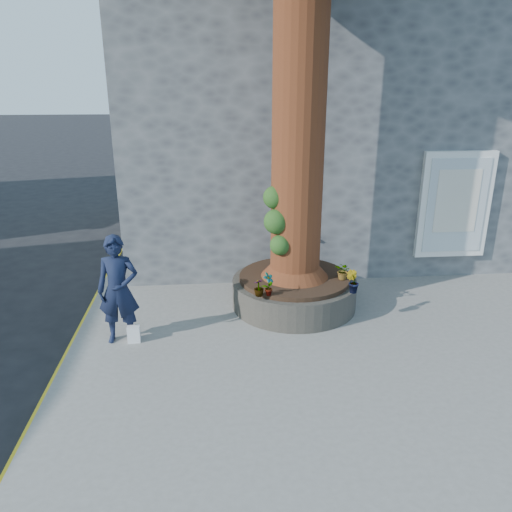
{
  "coord_description": "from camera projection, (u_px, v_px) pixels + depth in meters",
  "views": [
    {
      "loc": [
        -0.68,
        -6.47,
        4.14
      ],
      "look_at": [
        0.05,
        1.65,
        1.25
      ],
      "focal_mm": 35.0,
      "sensor_mm": 36.0,
      "label": 1
    }
  ],
  "objects": [
    {
      "name": "yellow_line",
      "position": [
        72.0,
        346.0,
        8.19
      ],
      "size": [
        0.1,
        30.0,
        0.01
      ],
      "primitive_type": "cube",
      "color": "yellow",
      "rests_on": "ground"
    },
    {
      "name": "planter",
      "position": [
        294.0,
        291.0,
        9.32
      ],
      "size": [
        2.3,
        2.3,
        0.6
      ],
      "color": "black",
      "rests_on": "pavement"
    },
    {
      "name": "pavement",
      "position": [
        343.0,
        331.0,
        8.56
      ],
      "size": [
        9.0,
        8.0,
        0.12
      ],
      "primitive_type": "cube",
      "color": "slate",
      "rests_on": "ground"
    },
    {
      "name": "ground",
      "position": [
        262.0,
        371.0,
        7.51
      ],
      "size": [
        120.0,
        120.0,
        0.0
      ],
      "primitive_type": "plane",
      "color": "black",
      "rests_on": "ground"
    },
    {
      "name": "plant_b",
      "position": [
        353.0,
        282.0,
        8.43
      ],
      "size": [
        0.3,
        0.3,
        0.39
      ],
      "primitive_type": "imported",
      "rotation": [
        0.0,
        0.0,
        2.44
      ],
      "color": "gray",
      "rests_on": "planter"
    },
    {
      "name": "stone_shop",
      "position": [
        328.0,
        118.0,
        13.42
      ],
      "size": [
        10.3,
        8.3,
        6.3
      ],
      "color": "#4D4F52",
      "rests_on": "ground"
    },
    {
      "name": "plant_a",
      "position": [
        268.0,
        284.0,
        8.3
      ],
      "size": [
        0.25,
        0.25,
        0.4
      ],
      "primitive_type": "imported",
      "rotation": [
        0.0,
        0.0,
        0.72
      ],
      "color": "gray",
      "rests_on": "planter"
    },
    {
      "name": "shopping_bag",
      "position": [
        134.0,
        334.0,
        8.05
      ],
      "size": [
        0.21,
        0.13,
        0.28
      ],
      "primitive_type": "cube",
      "rotation": [
        0.0,
        0.0,
        0.06
      ],
      "color": "white",
      "rests_on": "pavement"
    },
    {
      "name": "plant_c",
      "position": [
        259.0,
        287.0,
        8.31
      ],
      "size": [
        0.22,
        0.22,
        0.3
      ],
      "primitive_type": "imported",
      "rotation": [
        0.0,
        0.0,
        3.57
      ],
      "color": "gray",
      "rests_on": "planter"
    },
    {
      "name": "woman",
      "position": [
        304.0,
        240.0,
        10.52
      ],
      "size": [
        1.02,
        1.0,
        1.66
      ],
      "primitive_type": "imported",
      "rotation": [
        0.0,
        0.0,
        -0.68
      ],
      "color": "beige",
      "rests_on": "pavement"
    },
    {
      "name": "man",
      "position": [
        118.0,
        290.0,
        7.85
      ],
      "size": [
        0.66,
        0.45,
        1.78
      ],
      "primitive_type": "imported",
      "rotation": [
        0.0,
        0.0,
        -0.03
      ],
      "color": "black",
      "rests_on": "pavement"
    },
    {
      "name": "plant_d",
      "position": [
        344.0,
        271.0,
        8.99
      ],
      "size": [
        0.39,
        0.39,
        0.32
      ],
      "primitive_type": "imported",
      "rotation": [
        0.0,
        0.0,
        5.55
      ],
      "color": "gray",
      "rests_on": "planter"
    }
  ]
}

